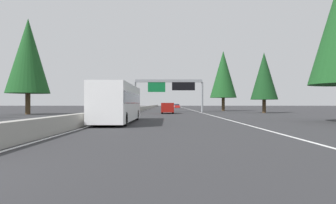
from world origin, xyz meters
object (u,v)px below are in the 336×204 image
at_px(sign_gantry_overhead, 170,86).
at_px(conifer_left_near, 28,56).
at_px(sedan_mid_left, 166,107).
at_px(conifer_right_mid, 223,74).
at_px(minivan_far_right, 168,108).
at_px(sedan_far_left, 177,106).
at_px(oncoming_near, 120,107).
at_px(sedan_distant_b, 175,106).
at_px(bus_far_center, 118,102).
at_px(conifer_right_near, 264,76).

height_order(sign_gantry_overhead, conifer_left_near, conifer_left_near).
distance_m(sedan_mid_left, conifer_right_mid, 19.41).
relative_size(sedan_mid_left, conifer_right_mid, 0.34).
height_order(minivan_far_right, sedan_far_left, minivan_far_right).
xyz_separation_m(sedan_mid_left, oncoming_near, (-2.39, 11.60, 0.00)).
bearing_deg(sedan_far_left, sedan_distant_b, 1.36).
height_order(sedan_mid_left, sedan_distant_b, same).
height_order(bus_far_center, sedan_distant_b, bus_far_center).
xyz_separation_m(conifer_right_near, conifer_right_mid, (13.96, 4.37, 1.64)).
relative_size(oncoming_near, conifer_left_near, 0.31).
xyz_separation_m(bus_far_center, oncoming_near, (50.63, 8.00, -1.03)).
relative_size(minivan_far_right, conifer_left_near, 0.36).
height_order(bus_far_center, oncoming_near, bus_far_center).
bearing_deg(sedan_distant_b, conifer_right_mid, -170.93).
relative_size(sedan_distant_b, conifer_left_near, 0.31).
distance_m(conifer_right_near, conifer_left_near, 37.59).
height_order(sign_gantry_overhead, conifer_right_near, conifer_right_near).
bearing_deg(conifer_left_near, conifer_right_near, -79.03).
distance_m(sedan_distant_b, conifer_left_near, 81.05).
distance_m(sedan_mid_left, conifer_right_near, 32.27).
relative_size(conifer_right_near, conifer_right_mid, 0.79).
distance_m(minivan_far_right, sedan_mid_left, 30.19).
relative_size(bus_far_center, conifer_left_near, 0.82).
bearing_deg(oncoming_near, conifer_right_mid, 66.32).
height_order(oncoming_near, conifer_left_near, conifer_left_near).
height_order(minivan_far_right, sedan_mid_left, minivan_far_right).
bearing_deg(sign_gantry_overhead, conifer_left_near, 118.39).
distance_m(sign_gantry_overhead, bus_far_center, 30.67).
xyz_separation_m(sedan_far_left, conifer_right_near, (-57.30, -13.02, 5.58)).
xyz_separation_m(bus_far_center, minivan_far_right, (22.84, -4.06, -0.77)).
xyz_separation_m(bus_far_center, conifer_right_mid, (40.05, -16.12, 6.19)).
bearing_deg(sedan_mid_left, minivan_far_right, -179.13).
height_order(sedan_mid_left, conifer_right_near, conifer_right_near).
height_order(minivan_far_right, conifer_right_mid, conifer_right_mid).
xyz_separation_m(sedan_far_left, conifer_left_near, (-64.44, 23.82, 7.87)).
relative_size(minivan_far_right, sedan_far_left, 1.14).
distance_m(sign_gantry_overhead, sedan_distant_b, 66.10).
height_order(sedan_far_left, conifer_left_near, conifer_left_near).
height_order(minivan_far_right, oncoming_near, minivan_far_right).
bearing_deg(sedan_far_left, conifer_right_mid, -168.72).
bearing_deg(sign_gantry_overhead, conifer_right_mid, -49.80).
xyz_separation_m(sign_gantry_overhead, sedan_mid_left, (22.83, 0.85, -4.10)).
bearing_deg(conifer_right_mid, oncoming_near, 66.32).
relative_size(sedan_mid_left, conifer_left_near, 0.31).
bearing_deg(sedan_distant_b, sedan_far_left, -178.64).
relative_size(sign_gantry_overhead, conifer_left_near, 0.90).
bearing_deg(sedan_far_left, sign_gantry_overhead, 176.75).
bearing_deg(minivan_far_right, conifer_right_mid, -35.01).
relative_size(sedan_far_left, conifer_right_near, 0.43).
bearing_deg(conifer_left_near, sign_gantry_overhead, -61.61).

